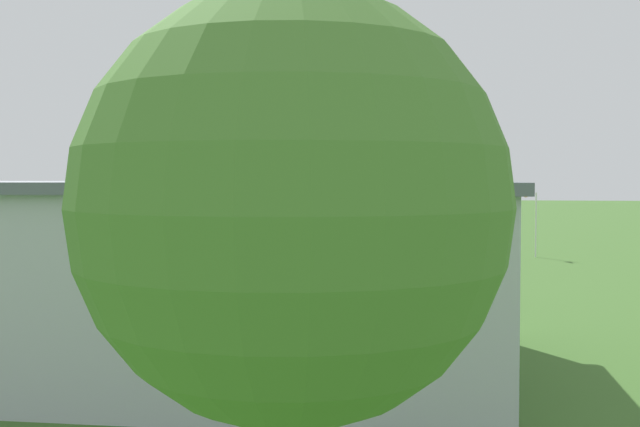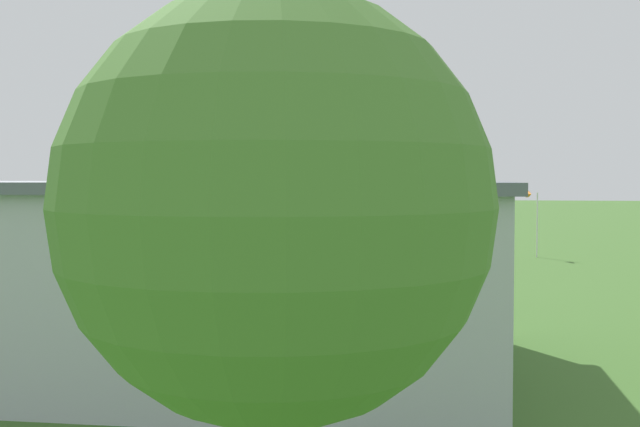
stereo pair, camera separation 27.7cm
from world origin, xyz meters
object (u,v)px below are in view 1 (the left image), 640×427
biplane (381,175)px  windsock (529,199)px  person_crossing_taxiway (362,279)px  hangar (82,272)px  car_blue (454,293)px  person_at_fence_line (407,283)px  person_beside_truck (451,284)px  tree_near_perimeter_road (292,208)px

biplane → windsock: bearing=-147.6°
biplane → person_crossing_taxiway: biplane is taller
hangar → windsock: size_ratio=5.39×
hangar → car_blue: bearing=-133.5°
person_at_fence_line → hangar: bearing=59.5°
hangar → person_beside_truck: 23.25m
person_at_fence_line → biplane: bearing=-80.1°
person_beside_truck → tree_near_perimeter_road: (2.08, 36.63, 5.68)m
biplane → person_beside_truck: biplane is taller
person_beside_truck → windsock: size_ratio=0.28×
hangar → person_beside_truck: bearing=-126.3°
person_crossing_taxiway → windsock: size_ratio=0.30×
biplane → car_blue: bearing=104.6°
car_blue → person_crossing_taxiway: 7.45m
car_blue → person_beside_truck: size_ratio=2.86×
person_beside_truck → windsock: (-6.78, -26.31, 4.32)m
biplane → car_blue: biplane is taller
person_at_fence_line → windsock: 27.88m
hangar → car_blue: size_ratio=6.66×
person_crossing_taxiway → biplane: bearing=-88.6°
tree_near_perimeter_road → windsock: (-8.86, -62.94, -1.35)m
hangar → person_beside_truck: hangar is taller
biplane → person_crossing_taxiway: (-0.42, 17.31, -6.31)m
car_blue → tree_near_perimeter_road: 33.19m
person_crossing_taxiway → person_beside_truck: 5.34m
hangar → car_blue: hangar is taller
person_at_fence_line → windsock: (-9.28, -25.94, 4.32)m
car_blue → tree_near_perimeter_road: bearing=86.0°
car_blue → person_beside_truck: 4.00m
tree_near_perimeter_road → person_beside_truck: bearing=-93.3°
hangar → person_at_fence_line: hangar is taller
hangar → tree_near_perimeter_road: 21.64m
person_at_fence_line → person_beside_truck: bearing=171.6°
car_blue → tree_near_perimeter_road: tree_near_perimeter_road is taller
person_crossing_taxiway → person_beside_truck: size_ratio=1.07×
car_blue → windsock: 31.30m
hangar → tree_near_perimeter_road: bearing=122.8°
person_beside_truck → tree_near_perimeter_road: 37.13m
biplane → windsock: size_ratio=1.22×
tree_near_perimeter_road → biplane: bearing=-86.3°
biplane → tree_near_perimeter_road: biplane is taller
windsock → person_at_fence_line: bearing=70.3°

